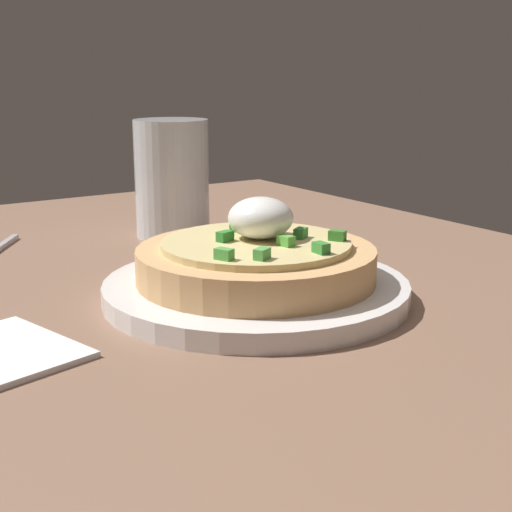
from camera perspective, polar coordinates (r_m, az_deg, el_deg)
name	(u,v)px	position (r cm, az deg, el deg)	size (l,w,h in cm)	color
dining_table	(202,304)	(62.91, -4.14, -3.70)	(96.94, 76.84, 2.82)	#815E4A
plate	(256,290)	(59.20, 0.00, -2.61)	(24.21, 24.21, 1.56)	white
pizza	(256,258)	(58.57, 0.04, -0.18)	(18.87, 18.87, 6.52)	tan
cup_near	(172,184)	(81.16, -6.44, 5.48)	(7.98, 7.98, 12.56)	silver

